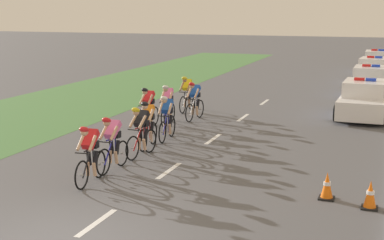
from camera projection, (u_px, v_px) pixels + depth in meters
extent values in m
cube|color=#4C7F42|center=(69.00, 102.00, 26.31)|extent=(7.00, 60.00, 0.01)
cube|color=white|center=(97.00, 223.00, 11.62)|extent=(0.14, 1.60, 0.01)
cube|color=white|center=(169.00, 171.00, 15.32)|extent=(0.14, 1.60, 0.01)
cube|color=white|center=(213.00, 139.00, 19.01)|extent=(0.14, 1.60, 0.01)
cube|color=white|center=(243.00, 117.00, 22.71)|extent=(0.14, 1.60, 0.01)
cube|color=white|center=(264.00, 102.00, 26.41)|extent=(0.14, 1.60, 0.01)
torus|color=black|center=(82.00, 175.00, 13.67)|extent=(0.09, 0.73, 0.72)
cylinder|color=#99999E|center=(82.00, 175.00, 13.67)|extent=(0.06, 0.06, 0.06)
torus|color=black|center=(100.00, 164.00, 14.61)|extent=(0.09, 0.73, 0.72)
cylinder|color=#99999E|center=(100.00, 164.00, 14.61)|extent=(0.06, 0.06, 0.06)
cylinder|color=black|center=(89.00, 149.00, 13.99)|extent=(0.07, 0.55, 0.04)
cylinder|color=black|center=(87.00, 164.00, 13.88)|extent=(0.07, 0.48, 0.63)
cylinder|color=black|center=(93.00, 159.00, 14.23)|extent=(0.04, 0.04, 0.65)
cylinder|color=black|center=(83.00, 153.00, 13.66)|extent=(0.42, 0.05, 0.03)
cube|color=black|center=(93.00, 146.00, 14.17)|extent=(0.11, 0.23, 0.05)
cube|color=red|center=(90.00, 139.00, 14.01)|extent=(0.31, 0.56, 0.47)
cube|color=black|center=(93.00, 144.00, 14.15)|extent=(0.29, 0.22, 0.18)
cylinder|color=black|center=(95.00, 158.00, 14.15)|extent=(0.12, 0.23, 0.40)
cylinder|color=tan|center=(94.00, 169.00, 14.12)|extent=(0.10, 0.16, 0.36)
cylinder|color=black|center=(89.00, 158.00, 14.19)|extent=(0.12, 0.18, 0.40)
cylinder|color=tan|center=(88.00, 169.00, 14.17)|extent=(0.10, 0.13, 0.36)
cylinder|color=tan|center=(92.00, 143.00, 13.77)|extent=(0.10, 0.41, 0.35)
cylinder|color=tan|center=(81.00, 143.00, 13.86)|extent=(0.10, 0.41, 0.35)
sphere|color=tan|center=(84.00, 132.00, 13.68)|extent=(0.19, 0.19, 0.19)
ellipsoid|color=red|center=(84.00, 130.00, 13.66)|extent=(0.25, 0.33, 0.24)
torus|color=black|center=(103.00, 162.00, 14.81)|extent=(0.07, 0.73, 0.72)
cylinder|color=#99999E|center=(103.00, 162.00, 14.81)|extent=(0.06, 0.06, 0.06)
torus|color=black|center=(122.00, 153.00, 15.72)|extent=(0.07, 0.73, 0.72)
cylinder|color=#99999E|center=(122.00, 153.00, 15.72)|extent=(0.06, 0.06, 0.06)
cylinder|color=#1E1E99|center=(112.00, 139.00, 15.11)|extent=(0.06, 0.55, 0.04)
cylinder|color=#1E1E99|center=(109.00, 152.00, 15.02)|extent=(0.06, 0.48, 0.63)
cylinder|color=#1E1E99|center=(116.00, 148.00, 15.35)|extent=(0.04, 0.04, 0.65)
cylinder|color=black|center=(105.00, 142.00, 14.80)|extent=(0.42, 0.05, 0.03)
cube|color=black|center=(115.00, 136.00, 15.29)|extent=(0.11, 0.22, 0.05)
cube|color=pink|center=(113.00, 129.00, 15.13)|extent=(0.30, 0.55, 0.46)
cube|color=black|center=(115.00, 134.00, 15.27)|extent=(0.29, 0.21, 0.18)
cylinder|color=black|center=(117.00, 147.00, 15.26)|extent=(0.12, 0.23, 0.40)
cylinder|color=tan|center=(116.00, 158.00, 15.24)|extent=(0.10, 0.16, 0.36)
cylinder|color=black|center=(111.00, 147.00, 15.32)|extent=(0.12, 0.17, 0.40)
cylinder|color=tan|center=(110.00, 157.00, 15.30)|extent=(0.09, 0.13, 0.36)
cylinder|color=tan|center=(114.00, 133.00, 14.89)|extent=(0.09, 0.40, 0.35)
cylinder|color=tan|center=(103.00, 132.00, 15.01)|extent=(0.09, 0.40, 0.35)
sphere|color=tan|center=(107.00, 123.00, 14.81)|extent=(0.19, 0.19, 0.19)
ellipsoid|color=red|center=(106.00, 120.00, 14.79)|extent=(0.24, 0.32, 0.24)
torus|color=black|center=(133.00, 148.00, 16.28)|extent=(0.13, 0.72, 0.72)
cylinder|color=#99999E|center=(133.00, 148.00, 16.28)|extent=(0.07, 0.07, 0.06)
torus|color=black|center=(150.00, 141.00, 17.16)|extent=(0.13, 0.72, 0.72)
cylinder|color=#99999E|center=(150.00, 141.00, 17.16)|extent=(0.07, 0.07, 0.06)
cylinder|color=#B21919|center=(140.00, 127.00, 16.57)|extent=(0.10, 0.55, 0.04)
cylinder|color=#B21919|center=(137.00, 139.00, 16.48)|extent=(0.10, 0.48, 0.63)
cylinder|color=#B21919|center=(144.00, 136.00, 16.80)|extent=(0.04, 0.04, 0.65)
cylinder|color=black|center=(134.00, 130.00, 16.27)|extent=(0.42, 0.08, 0.03)
cube|color=black|center=(144.00, 125.00, 16.74)|extent=(0.13, 0.23, 0.05)
cube|color=black|center=(142.00, 119.00, 16.59)|extent=(0.34, 0.57, 0.47)
cube|color=black|center=(144.00, 123.00, 16.72)|extent=(0.30, 0.23, 0.18)
cylinder|color=black|center=(146.00, 135.00, 16.71)|extent=(0.14, 0.23, 0.40)
cylinder|color=tan|center=(144.00, 144.00, 16.69)|extent=(0.11, 0.16, 0.36)
cylinder|color=black|center=(140.00, 135.00, 16.78)|extent=(0.13, 0.18, 0.40)
cylinder|color=tan|center=(139.00, 144.00, 16.76)|extent=(0.10, 0.13, 0.36)
cylinder|color=tan|center=(142.00, 122.00, 16.34)|extent=(0.12, 0.41, 0.35)
cylinder|color=tan|center=(133.00, 121.00, 16.48)|extent=(0.12, 0.41, 0.35)
sphere|color=tan|center=(136.00, 112.00, 16.28)|extent=(0.19, 0.19, 0.19)
ellipsoid|color=yellow|center=(136.00, 110.00, 16.26)|extent=(0.27, 0.34, 0.24)
torus|color=black|center=(143.00, 140.00, 17.26)|extent=(0.11, 0.73, 0.72)
cylinder|color=#99999E|center=(143.00, 140.00, 17.26)|extent=(0.07, 0.07, 0.06)
torus|color=black|center=(153.00, 133.00, 18.21)|extent=(0.11, 0.73, 0.72)
cylinder|color=#99999E|center=(153.00, 133.00, 18.21)|extent=(0.07, 0.07, 0.06)
cylinder|color=#B21919|center=(148.00, 120.00, 17.58)|extent=(0.09, 0.55, 0.04)
cylinder|color=#B21919|center=(146.00, 132.00, 17.48)|extent=(0.08, 0.48, 0.63)
cylinder|color=#B21919|center=(150.00, 128.00, 17.83)|extent=(0.04, 0.04, 0.65)
cylinder|color=black|center=(144.00, 123.00, 17.26)|extent=(0.42, 0.07, 0.03)
cube|color=black|center=(150.00, 118.00, 17.77)|extent=(0.12, 0.23, 0.05)
cube|color=orange|center=(148.00, 112.00, 17.61)|extent=(0.33, 0.58, 0.44)
cube|color=black|center=(149.00, 117.00, 17.75)|extent=(0.30, 0.22, 0.18)
cylinder|color=black|center=(152.00, 128.00, 17.75)|extent=(0.13, 0.23, 0.40)
cylinder|color=beige|center=(151.00, 136.00, 17.72)|extent=(0.10, 0.16, 0.36)
cylinder|color=black|center=(146.00, 127.00, 17.79)|extent=(0.12, 0.18, 0.40)
cylinder|color=beige|center=(146.00, 136.00, 17.77)|extent=(0.10, 0.13, 0.36)
cylinder|color=beige|center=(151.00, 115.00, 17.38)|extent=(0.11, 0.41, 0.35)
cylinder|color=beige|center=(141.00, 115.00, 17.45)|extent=(0.11, 0.41, 0.35)
sphere|color=beige|center=(145.00, 106.00, 17.28)|extent=(0.19, 0.19, 0.19)
ellipsoid|color=black|center=(145.00, 104.00, 17.25)|extent=(0.26, 0.33, 0.24)
torus|color=black|center=(162.00, 132.00, 18.34)|extent=(0.09, 0.73, 0.72)
cylinder|color=#99999E|center=(162.00, 132.00, 18.34)|extent=(0.06, 0.06, 0.06)
torus|color=black|center=(172.00, 126.00, 19.29)|extent=(0.09, 0.73, 0.72)
cylinder|color=#99999E|center=(172.00, 126.00, 19.29)|extent=(0.06, 0.06, 0.06)
cylinder|color=#1E1E99|center=(167.00, 114.00, 18.66)|extent=(0.07, 0.55, 0.04)
cylinder|color=#1E1E99|center=(165.00, 124.00, 18.56)|extent=(0.07, 0.48, 0.63)
cylinder|color=#1E1E99|center=(169.00, 122.00, 18.91)|extent=(0.04, 0.04, 0.65)
cylinder|color=black|center=(163.00, 116.00, 18.34)|extent=(0.42, 0.06, 0.03)
cube|color=black|center=(168.00, 111.00, 18.85)|extent=(0.11, 0.23, 0.05)
cube|color=blue|center=(167.00, 106.00, 18.69)|extent=(0.32, 0.56, 0.46)
cube|color=black|center=(168.00, 110.00, 18.83)|extent=(0.29, 0.22, 0.18)
cylinder|color=black|center=(171.00, 121.00, 18.82)|extent=(0.12, 0.23, 0.40)
cylinder|color=tan|center=(170.00, 129.00, 18.80)|extent=(0.10, 0.16, 0.36)
cylinder|color=black|center=(165.00, 121.00, 18.87)|extent=(0.12, 0.18, 0.40)
cylinder|color=tan|center=(165.00, 129.00, 18.85)|extent=(0.10, 0.13, 0.36)
cylinder|color=tan|center=(170.00, 109.00, 18.45)|extent=(0.10, 0.41, 0.35)
cylinder|color=tan|center=(161.00, 108.00, 18.54)|extent=(0.10, 0.41, 0.35)
sphere|color=tan|center=(164.00, 100.00, 18.36)|extent=(0.19, 0.19, 0.19)
ellipsoid|color=white|center=(164.00, 98.00, 18.34)|extent=(0.25, 0.33, 0.24)
torus|color=black|center=(143.00, 121.00, 20.21)|extent=(0.07, 0.73, 0.72)
cylinder|color=#99999E|center=(143.00, 121.00, 20.21)|extent=(0.06, 0.06, 0.06)
torus|color=black|center=(155.00, 116.00, 21.12)|extent=(0.07, 0.73, 0.72)
cylinder|color=#99999E|center=(155.00, 116.00, 21.12)|extent=(0.06, 0.06, 0.06)
cylinder|color=black|center=(148.00, 104.00, 20.51)|extent=(0.05, 0.55, 0.04)
cylinder|color=black|center=(146.00, 114.00, 20.42)|extent=(0.06, 0.48, 0.63)
cylinder|color=black|center=(150.00, 111.00, 20.76)|extent=(0.04, 0.04, 0.65)
cylinder|color=black|center=(144.00, 106.00, 20.20)|extent=(0.42, 0.04, 0.03)
cube|color=black|center=(150.00, 102.00, 20.69)|extent=(0.11, 0.22, 0.05)
cube|color=red|center=(149.00, 97.00, 20.53)|extent=(0.30, 0.56, 0.45)
cube|color=black|center=(150.00, 101.00, 20.67)|extent=(0.29, 0.21, 0.18)
cylinder|color=black|center=(152.00, 111.00, 20.66)|extent=(0.12, 0.23, 0.40)
cylinder|color=tan|center=(151.00, 118.00, 20.64)|extent=(0.09, 0.16, 0.36)
cylinder|color=black|center=(147.00, 110.00, 20.72)|extent=(0.12, 0.17, 0.40)
cylinder|color=tan|center=(147.00, 118.00, 20.70)|extent=(0.09, 0.13, 0.36)
cylinder|color=tan|center=(150.00, 100.00, 20.29)|extent=(0.09, 0.40, 0.35)
cylinder|color=tan|center=(142.00, 99.00, 20.41)|extent=(0.09, 0.40, 0.35)
sphere|color=tan|center=(145.00, 92.00, 20.21)|extent=(0.19, 0.19, 0.19)
ellipsoid|color=black|center=(145.00, 90.00, 20.19)|extent=(0.24, 0.32, 0.24)
torus|color=black|center=(164.00, 117.00, 20.87)|extent=(0.10, 0.73, 0.72)
cylinder|color=#99999E|center=(164.00, 117.00, 20.87)|extent=(0.06, 0.06, 0.06)
torus|color=black|center=(172.00, 113.00, 21.82)|extent=(0.10, 0.73, 0.72)
cylinder|color=#99999E|center=(172.00, 113.00, 21.82)|extent=(0.06, 0.06, 0.06)
cylinder|color=white|center=(168.00, 101.00, 21.19)|extent=(0.08, 0.55, 0.04)
cylinder|color=white|center=(166.00, 110.00, 21.09)|extent=(0.08, 0.48, 0.63)
cylinder|color=white|center=(169.00, 108.00, 21.44)|extent=(0.04, 0.04, 0.65)
cylinder|color=black|center=(165.00, 103.00, 20.86)|extent=(0.42, 0.06, 0.03)
cube|color=black|center=(169.00, 99.00, 21.37)|extent=(0.12, 0.23, 0.05)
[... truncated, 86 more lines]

